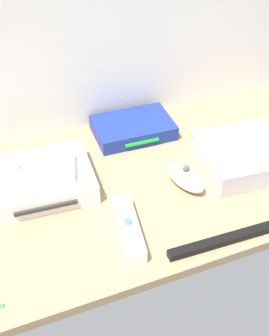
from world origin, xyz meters
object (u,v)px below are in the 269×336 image
at_px(remote_wand, 128,228).
at_px(remote_classic_pad, 37,169).
at_px(network_router, 133,128).
at_px(game_console, 40,181).
at_px(remote_nunchuk, 185,178).
at_px(sensor_bar, 230,238).
at_px(mini_computer, 242,156).

relative_size(remote_wand, remote_classic_pad, 0.95).
xyz_separation_m(network_router, remote_wand, (-0.13, -0.29, -0.00)).
relative_size(network_router, remote_classic_pad, 1.16).
height_order(game_console, remote_nunchuk, remote_nunchuk).
bearing_deg(sensor_bar, network_router, 97.84).
distance_m(remote_wand, remote_nunchuk, 0.18).
bearing_deg(mini_computer, sensor_bar, -126.74).
relative_size(mini_computer, remote_classic_pad, 1.17).
bearing_deg(remote_wand, mini_computer, 27.23).
height_order(game_console, mini_computer, mini_computer).
height_order(mini_computer, network_router, mini_computer).
bearing_deg(sensor_bar, remote_classic_pad, 139.21).
distance_m(mini_computer, remote_wand, 0.31).
distance_m(game_console, sensor_bar, 0.39).
distance_m(remote_classic_pad, sensor_bar, 0.39).
xyz_separation_m(remote_classic_pad, sensor_bar, (0.28, -0.26, -0.05)).
relative_size(remote_nunchuk, remote_classic_pad, 0.68).
xyz_separation_m(remote_wand, sensor_bar, (0.16, -0.08, -0.01)).
bearing_deg(mini_computer, network_router, 131.27).
relative_size(remote_wand, sensor_bar, 0.63).
bearing_deg(remote_classic_pad, sensor_bar, -28.16).
bearing_deg(network_router, mini_computer, -46.37).
relative_size(network_router, remote_nunchuk, 1.70).
distance_m(remote_wand, sensor_bar, 0.18).
height_order(network_router, sensor_bar, network_router).
bearing_deg(remote_nunchuk, sensor_bar, -104.26).
bearing_deg(remote_classic_pad, mini_computer, 3.20).
bearing_deg(network_router, sensor_bar, -81.83).
bearing_deg(remote_wand, network_router, 76.23).
height_order(remote_wand, remote_classic_pad, remote_classic_pad).
xyz_separation_m(mini_computer, sensor_bar, (-0.13, -0.18, -0.02)).
relative_size(game_console, network_router, 1.20).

